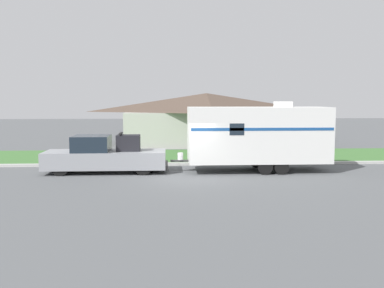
{
  "coord_description": "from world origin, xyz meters",
  "views": [
    {
      "loc": [
        -0.97,
        -19.65,
        3.66
      ],
      "look_at": [
        0.23,
        1.68,
        1.4
      ],
      "focal_mm": 40.0,
      "sensor_mm": 36.0,
      "label": 1
    }
  ],
  "objects": [
    {
      "name": "travel_trailer",
      "position": [
        3.57,
        1.68,
        1.86
      ],
      "size": [
        7.94,
        2.47,
        3.53
      ],
      "color": "black",
      "rests_on": "ground_plane"
    },
    {
      "name": "curb_strip",
      "position": [
        0.0,
        3.75,
        0.07
      ],
      "size": [
        80.0,
        0.3,
        0.14
      ],
      "color": "#ADADA8",
      "rests_on": "ground_plane"
    },
    {
      "name": "lawn_strip",
      "position": [
        0.0,
        7.4,
        0.01
      ],
      "size": [
        80.0,
        7.0,
        0.03
      ],
      "color": "#3D6B33",
      "rests_on": "ground_plane"
    },
    {
      "name": "ground_plane",
      "position": [
        0.0,
        0.0,
        0.0
      ],
      "size": [
        120.0,
        120.0,
        0.0
      ],
      "primitive_type": "plane",
      "color": "#515456"
    },
    {
      "name": "pickup_truck",
      "position": [
        -4.14,
        1.68,
        0.83
      ],
      "size": [
        6.1,
        2.0,
        1.99
      ],
      "color": "black",
      "rests_on": "ground_plane"
    },
    {
      "name": "house_across_street",
      "position": [
        2.18,
        15.13,
        2.14
      ],
      "size": [
        13.8,
        7.92,
        4.12
      ],
      "color": "#B2B2A8",
      "rests_on": "ground_plane"
    },
    {
      "name": "mailbox",
      "position": [
        5.04,
        4.77,
        0.95
      ],
      "size": [
        0.48,
        0.2,
        1.23
      ],
      "color": "brown",
      "rests_on": "ground_plane"
    }
  ]
}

